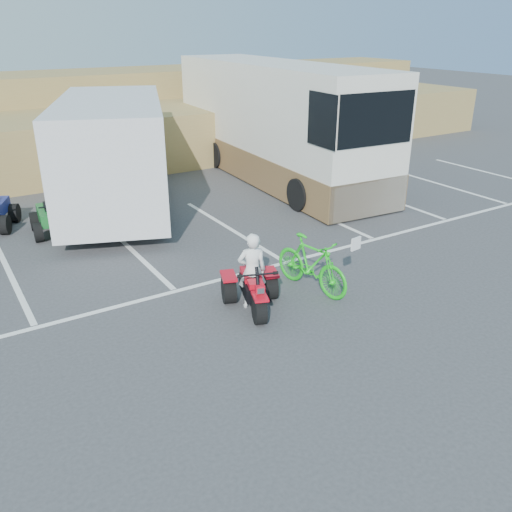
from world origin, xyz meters
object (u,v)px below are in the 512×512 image
cargo_trailer (113,153)px  quad_atv_green (55,233)px  red_trike_atv (254,310)px  rider (252,271)px  green_dirt_bike (311,264)px  rv_motorhome (275,129)px

cargo_trailer → quad_atv_green: bearing=-135.5°
red_trike_atv → rider: 0.76m
rider → quad_atv_green: bearing=-49.4°
green_dirt_bike → cargo_trailer: cargo_trailer is taller
rv_motorhome → quad_atv_green: 8.30m
green_dirt_bike → rider: bearing=169.8°
red_trike_atv → rv_motorhome: rv_motorhome is taller
green_dirt_bike → cargo_trailer: bearing=93.8°
green_dirt_bike → quad_atv_green: bearing=111.7°
rv_motorhome → green_dirt_bike: bearing=-115.0°
quad_atv_green → rv_motorhome: bearing=18.0°
quad_atv_green → green_dirt_bike: bearing=-53.2°
red_trike_atv → green_dirt_bike: (1.43, 0.12, 0.56)m
cargo_trailer → rv_motorhome: bearing=29.0°
rv_motorhome → quad_atv_green: (-7.94, -1.74, -1.63)m
cargo_trailer → rv_motorhome: rv_motorhome is taller
red_trike_atv → green_dirt_bike: size_ratio=0.77×
red_trike_atv → cargo_trailer: 7.26m
rider → quad_atv_green: 6.49m
red_trike_atv → rv_motorhome: bearing=74.0°
cargo_trailer → rv_motorhome: 5.99m
red_trike_atv → quad_atv_green: bearing=129.7°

